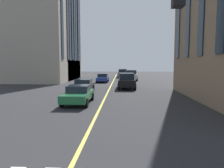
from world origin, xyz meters
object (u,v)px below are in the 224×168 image
car_black_trailing (83,86)px  car_black_oncoming (127,81)px  car_silver_mid (131,75)px  car_blue_parked_b (103,78)px  car_grey_far (123,73)px  car_green_near (78,94)px

car_black_trailing → car_black_oncoming: (3.60, -4.65, 0.27)m
car_silver_mid → car_black_oncoming: 12.85m
car_black_oncoming → car_black_trailing: bearing=127.7°
car_black_trailing → car_blue_parked_b: car_blue_parked_b is taller
car_black_trailing → car_blue_parked_b: 12.33m
car_black_trailing → car_blue_parked_b: size_ratio=1.13×
car_silver_mid → car_black_trailing: size_ratio=1.07×
car_black_trailing → car_silver_mid: bearing=-19.4°
car_grey_far → car_blue_parked_b: (-11.75, 3.32, -0.27)m
car_green_near → car_black_trailing: size_ratio=1.00×
car_silver_mid → car_blue_parked_b: car_silver_mid is taller
car_green_near → car_black_oncoming: 10.54m
car_blue_parked_b → car_silver_mid: bearing=-49.9°
car_grey_far → car_blue_parked_b: 12.21m
car_grey_far → car_blue_parked_b: bearing=164.2°
car_silver_mid → car_black_trailing: 17.39m
car_black_trailing → car_black_oncoming: bearing=-52.3°
car_grey_far → car_black_oncoming: bearing=-178.9°
car_silver_mid → car_grey_far: same height
car_grey_far → car_black_trailing: bearing=170.0°
car_black_trailing → car_blue_parked_b: (12.30, -0.92, -0.00)m
car_blue_parked_b → car_black_trailing: bearing=175.7°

